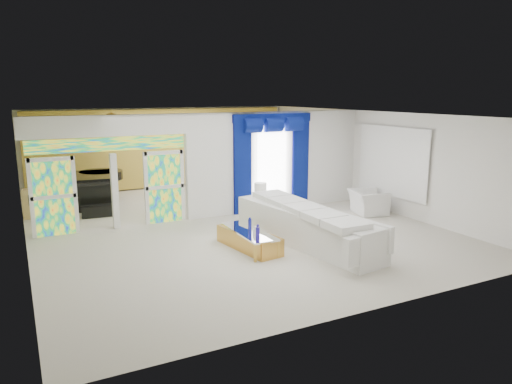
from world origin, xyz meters
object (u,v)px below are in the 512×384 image
white_sofa (305,227)px  console_table (269,207)px  coffee_table (249,240)px  armchair (368,202)px  grand_piano (90,190)px

white_sofa → console_table: white_sofa is taller
white_sofa → console_table: (0.66, 3.01, -0.23)m
white_sofa → coffee_table: white_sofa is taller
coffee_table → console_table: 3.38m
coffee_table → armchair: bearing=16.3°
coffee_table → grand_piano: grand_piano is taller
coffee_table → armchair: 4.82m
white_sofa → armchair: (3.27, 1.65, -0.07)m
coffee_table → console_table: coffee_table is taller
white_sofa → coffee_table: size_ratio=2.34×
white_sofa → grand_piano: 7.65m
white_sofa → grand_piano: size_ratio=2.20×
coffee_table → grand_piano: bearing=112.7°
coffee_table → armchair: size_ratio=1.73×
white_sofa → armchair: size_ratio=4.05×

